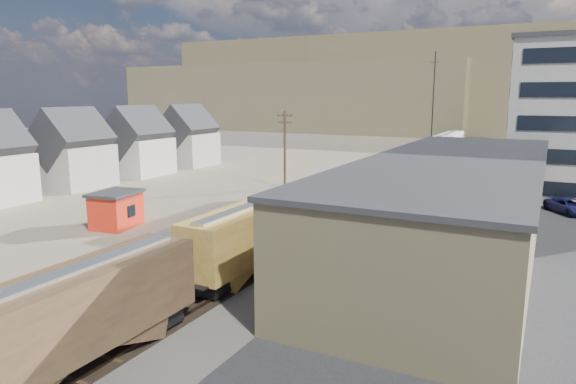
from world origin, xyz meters
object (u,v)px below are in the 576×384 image
at_px(utility_pole_north, 285,148).
at_px(parked_car_blue, 569,207).
at_px(freight_train, 363,182).
at_px(maintenance_shed, 116,209).

bearing_deg(utility_pole_north, parked_car_blue, 1.97).
relative_size(freight_train, maintenance_shed, 23.62).
bearing_deg(utility_pole_north, freight_train, -24.47).
height_order(freight_train, utility_pole_north, utility_pole_north).
xyz_separation_m(utility_pole_north, parked_car_blue, (32.14, 1.10, -4.54)).
bearing_deg(freight_train, maintenance_shed, -133.13).
height_order(utility_pole_north, parked_car_blue, utility_pole_north).
distance_m(freight_train, maintenance_shed, 25.19).
relative_size(freight_train, parked_car_blue, 21.83).
height_order(utility_pole_north, maintenance_shed, utility_pole_north).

